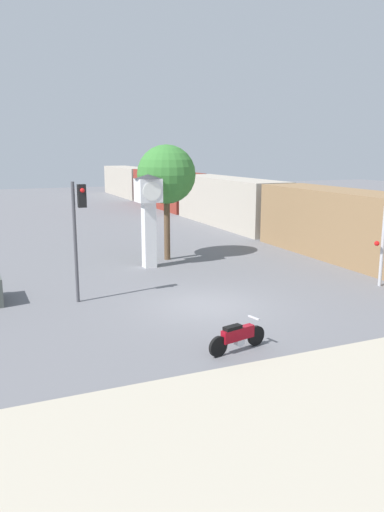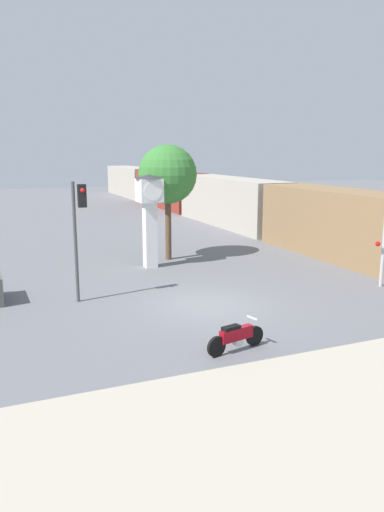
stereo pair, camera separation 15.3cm
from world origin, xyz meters
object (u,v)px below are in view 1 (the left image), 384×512
street_tree (166,175)px  railroad_crossing_signal (383,243)px  freight_train (193,194)px  motorcycle (238,337)px  clock_tower (149,206)px  traffic_light (78,220)px

street_tree → railroad_crossing_signal: bearing=-52.9°
freight_train → railroad_crossing_signal: 24.06m
motorcycle → railroad_crossing_signal: 9.26m
clock_tower → railroad_crossing_signal: clock_tower is taller
traffic_light → street_tree: 7.69m
motorcycle → traffic_light: bearing=102.6°
freight_train → traffic_light: traffic_light is taller
motorcycle → clock_tower: clock_tower is taller
clock_tower → freight_train: size_ratio=0.08×
traffic_light → clock_tower: bearing=46.6°
motorcycle → railroad_crossing_signal: (8.42, 3.62, 1.36)m
railroad_crossing_signal → street_tree: street_tree is taller
clock_tower → freight_train: clock_tower is taller
motorcycle → railroad_crossing_signal: bearing=10.3°
traffic_light → railroad_crossing_signal: size_ratio=1.33×
clock_tower → traffic_light: (-3.95, -4.18, 0.09)m
freight_train → railroad_crossing_signal: size_ratio=16.11×
freight_train → street_tree: bearing=-117.4°
traffic_light → street_tree: street_tree is taller
motorcycle → railroad_crossing_signal: railroad_crossing_signal is taller
railroad_crossing_signal → street_tree: 10.38m
traffic_light → street_tree: (5.30, 5.44, 1.22)m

